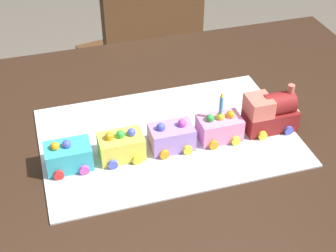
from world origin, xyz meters
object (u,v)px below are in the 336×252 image
Objects in this scene: dining_table at (159,170)px; cake_car_tanker_lemon at (121,146)px; cake_locomotive at (270,112)px; birthday_candle at (221,103)px; cake_car_flatbed_bubblegum at (219,128)px; chair at (143,59)px; cake_car_hopper_lavender at (172,137)px; cake_car_gondola_turquoise at (68,156)px.

cake_car_tanker_lemon reaches higher than dining_table.
dining_table is at bearing -9.99° from cake_locomotive.
cake_locomotive is 2.49× the size of birthday_candle.
cake_car_flatbed_bubblegum is 1.78× the size of birthday_candle.
chair is (-0.17, -0.83, -0.16)m from dining_table.
cake_car_flatbed_bubblegum is 0.12m from cake_car_hopper_lavender.
cake_car_gondola_turquoise is (0.12, 0.00, -0.00)m from cake_car_tanker_lemon.
chair is at bearing -106.92° from cake_car_tanker_lemon.
birthday_candle reaches higher than chair.
birthday_candle reaches higher than cake_car_hopper_lavender.
cake_car_gondola_turquoise reaches higher than dining_table.
chair is at bearing -92.07° from cake_car_flatbed_bubblegum.
cake_locomotive is 1.40× the size of cake_car_flatbed_bubblegum.
cake_locomotive reaches higher than cake_car_gondola_turquoise.
cake_car_gondola_turquoise is (0.24, 0.00, 0.00)m from cake_car_hopper_lavender.
cake_car_hopper_lavender is 1.00× the size of cake_car_tanker_lemon.
cake_car_tanker_lemon is at bearing 24.72° from dining_table.
cake_car_gondola_turquoise is at bearing 0.00° from cake_car_tanker_lemon.
birthday_candle is at bearing -0.00° from cake_locomotive.
cake_locomotive is at bearing 180.00° from birthday_candle.
cake_car_hopper_lavender is 0.12m from cake_car_tanker_lemon.
cake_car_tanker_lemon is (0.24, 0.00, 0.00)m from cake_car_flatbed_bubblegum.
cake_car_flatbed_bubblegum is 1.00× the size of cake_car_tanker_lemon.
dining_table is at bearing 67.60° from chair.
cake_car_flatbed_bubblegum is (0.03, 0.88, 0.30)m from chair.
cake_car_flatbed_bubblegum is 1.00× the size of cake_car_gondola_turquoise.
cake_car_tanker_lemon is at bearing 62.00° from chair.
dining_table is at bearing -168.04° from cake_car_gondola_turquoise.
chair is at bearing -113.69° from cake_car_gondola_turquoise.
cake_car_flatbed_bubblegum and cake_car_tanker_lemon have the same top height.
cake_car_gondola_turquoise is at bearing 0.00° from cake_locomotive.
chair is at bearing -83.71° from cake_locomotive.
cake_car_hopper_lavender and cake_car_tanker_lemon have the same top height.
dining_table is 0.15m from cake_car_hopper_lavender.
cake_car_gondola_turquoise is (0.48, 0.00, -0.02)m from cake_locomotive.
chair is 0.93m from cake_car_flatbed_bubblegum.
chair is 8.60× the size of cake_car_flatbed_bubblegum.
cake_car_flatbed_bubblegum is at bearing -180.00° from cake_car_hopper_lavender.
cake_locomotive reaches higher than cake_car_tanker_lemon.
chair reaches higher than cake_car_gondola_turquoise.
birthday_candle is at bearing -180.00° from cake_car_gondola_turquoise.
birthday_candle is (-0.13, 0.05, 0.21)m from dining_table.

